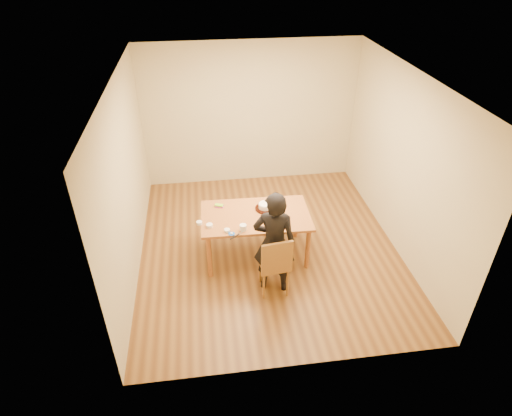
{
  "coord_description": "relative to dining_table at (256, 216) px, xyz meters",
  "views": [
    {
      "loc": [
        -0.92,
        -5.32,
        4.27
      ],
      "look_at": [
        -0.23,
        -0.23,
        0.9
      ],
      "focal_mm": 30.0,
      "sensor_mm": 36.0,
      "label": 1
    }
  ],
  "objects": [
    {
      "name": "candy_box_pink",
      "position": [
        -0.51,
        0.28,
        0.03
      ],
      "size": [
        0.13,
        0.09,
        0.02
      ],
      "primitive_type": "cube",
      "rotation": [
        0.0,
        0.0,
        -0.28
      ],
      "color": "#DF34AB",
      "rests_on": "dining_table"
    },
    {
      "name": "frosting_dome",
      "position": [
        0.16,
        0.13,
        0.12
      ],
      "size": [
        0.2,
        0.2,
        0.03
      ],
      "primitive_type": "ellipsoid",
      "color": "white",
      "rests_on": "cake"
    },
    {
      "name": "candy_box_green",
      "position": [
        -0.52,
        0.29,
        0.05
      ],
      "size": [
        0.14,
        0.1,
        0.02
      ],
      "primitive_type": "cube",
      "rotation": [
        0.0,
        0.0,
        -0.38
      ],
      "color": "green",
      "rests_on": "candy_box_pink"
    },
    {
      "name": "dining_chair",
      "position": [
        0.15,
        -0.77,
        -0.28
      ],
      "size": [
        0.43,
        0.43,
        0.04
      ],
      "primitive_type": "cube",
      "rotation": [
        0.0,
        0.0,
        0.13
      ],
      "color": "brown",
      "rests_on": "floor"
    },
    {
      "name": "ramekin_yellow",
      "position": [
        -0.68,
        -0.21,
        0.04
      ],
      "size": [
        0.09,
        0.09,
        0.04
      ],
      "primitive_type": "cylinder",
      "color": "white",
      "rests_on": "dining_table"
    },
    {
      "name": "person",
      "position": [
        0.15,
        -0.73,
        0.05
      ],
      "size": [
        0.64,
        0.49,
        1.55
      ],
      "primitive_type": "imported",
      "rotation": [
        0.0,
        0.0,
        2.9
      ],
      "color": "black",
      "rests_on": "floor"
    },
    {
      "name": "ramekin_multi",
      "position": [
        -0.82,
        -0.12,
        0.04
      ],
      "size": [
        0.08,
        0.08,
        0.04
      ],
      "primitive_type": "cylinder",
      "color": "white",
      "rests_on": "dining_table"
    },
    {
      "name": "frosting_tub",
      "position": [
        -0.22,
        -0.35,
        0.06
      ],
      "size": [
        0.1,
        0.1,
        0.09
      ],
      "primitive_type": "cylinder",
      "color": "white",
      "rests_on": "dining_table"
    },
    {
      "name": "frosting_dollop",
      "position": [
        -0.39,
        -0.43,
        0.04
      ],
      "size": [
        0.04,
        0.04,
        0.02
      ],
      "primitive_type": "ellipsoid",
      "color": "white",
      "rests_on": "frosting_lid"
    },
    {
      "name": "room_shell",
      "position": [
        0.23,
        0.52,
        0.62
      ],
      "size": [
        4.0,
        4.5,
        2.7
      ],
      "color": "brown",
      "rests_on": "ground"
    },
    {
      "name": "ramekin_green",
      "position": [
        -0.45,
        -0.36,
        0.04
      ],
      "size": [
        0.08,
        0.08,
        0.04
      ],
      "primitive_type": "cylinder",
      "color": "white",
      "rests_on": "dining_table"
    },
    {
      "name": "cake",
      "position": [
        0.16,
        0.13,
        0.07
      ],
      "size": [
        0.2,
        0.2,
        0.06
      ],
      "primitive_type": "cylinder",
      "color": "white",
      "rests_on": "cake_plate"
    },
    {
      "name": "dining_table",
      "position": [
        0.0,
        0.0,
        0.0
      ],
      "size": [
        1.62,
        0.99,
        0.04
      ],
      "primitive_type": "cube",
      "rotation": [
        0.0,
        0.0,
        -0.03
      ],
      "color": "brown",
      "rests_on": "floor"
    },
    {
      "name": "frosting_lid",
      "position": [
        -0.39,
        -0.43,
        0.02
      ],
      "size": [
        0.09,
        0.09,
        0.01
      ],
      "primitive_type": "cylinder",
      "color": "#1B4EB3",
      "rests_on": "dining_table"
    },
    {
      "name": "spatula",
      "position": [
        -0.35,
        -0.49,
        0.02
      ],
      "size": [
        0.14,
        0.12,
        0.01
      ],
      "primitive_type": "cube",
      "rotation": [
        0.0,
        0.0,
        0.68
      ],
      "color": "black",
      "rests_on": "dining_table"
    },
    {
      "name": "cake_plate",
      "position": [
        0.16,
        0.13,
        0.03
      ],
      "size": [
        0.3,
        0.3,
        0.02
      ],
      "primitive_type": "cylinder",
      "color": "#B4280C",
      "rests_on": "dining_table"
    }
  ]
}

